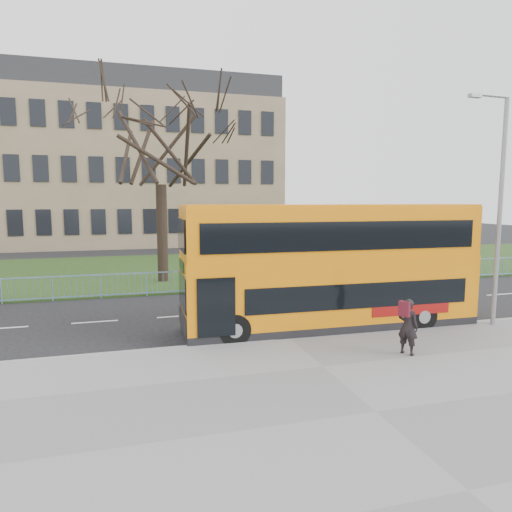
# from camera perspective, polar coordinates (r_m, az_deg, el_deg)

# --- Properties ---
(ground) EXTENTS (120.00, 120.00, 0.00)m
(ground) POSITION_cam_1_polar(r_m,az_deg,el_deg) (15.93, 2.24, -8.99)
(ground) COLOR black
(ground) RESTS_ON ground
(pavement) EXTENTS (80.00, 10.50, 0.12)m
(pavement) POSITION_cam_1_polar(r_m,az_deg,el_deg) (10.11, 14.74, -18.60)
(pavement) COLOR slate
(pavement) RESTS_ON ground
(kerb) EXTENTS (80.00, 0.20, 0.14)m
(kerb) POSITION_cam_1_polar(r_m,az_deg,el_deg) (14.50, 4.15, -10.33)
(kerb) COLOR gray
(kerb) RESTS_ON ground
(grass_verge) EXTENTS (80.00, 15.40, 0.08)m
(grass_verge) POSITION_cam_1_polar(r_m,az_deg,el_deg) (29.57, -6.31, -1.48)
(grass_verge) COLOR #1D3212
(grass_verge) RESTS_ON ground
(guard_railing) EXTENTS (40.00, 0.12, 1.10)m
(guard_railing) POSITION_cam_1_polar(r_m,az_deg,el_deg) (22.02, -3.05, -3.03)
(guard_railing) COLOR #6C98C0
(guard_railing) RESTS_ON ground
(bare_tree) EXTENTS (8.52, 8.52, 12.17)m
(bare_tree) POSITION_cam_1_polar(r_m,az_deg,el_deg) (24.69, -11.85, 11.00)
(bare_tree) COLOR black
(bare_tree) RESTS_ON grass_verge
(civic_building) EXTENTS (30.00, 15.00, 14.00)m
(civic_building) POSITION_cam_1_polar(r_m,az_deg,el_deg) (49.63, -16.21, 9.77)
(civic_building) COLOR #78684C
(civic_building) RESTS_ON ground
(yellow_bus) EXTENTS (10.04, 2.60, 4.19)m
(yellow_bus) POSITION_cam_1_polar(r_m,az_deg,el_deg) (15.66, 9.34, -0.94)
(yellow_bus) COLOR orange
(yellow_bus) RESTS_ON ground
(pedestrian) EXTENTS (0.62, 0.69, 1.57)m
(pedestrian) POSITION_cam_1_polar(r_m,az_deg,el_deg) (13.45, 18.46, -8.37)
(pedestrian) COLOR black
(pedestrian) RESTS_ON pavement
(street_lamp) EXTENTS (1.62, 0.25, 7.64)m
(street_lamp) POSITION_cam_1_polar(r_m,az_deg,el_deg) (17.32, 28.02, 5.93)
(street_lamp) COLOR gray
(street_lamp) RESTS_ON pavement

